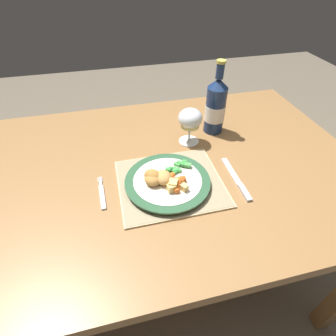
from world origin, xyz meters
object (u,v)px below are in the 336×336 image
fork (102,195)px  bottle (215,107)px  table_knife (238,182)px  wine_glass (190,120)px  dinner_plate (167,182)px  dining_table (161,183)px

fork → bottle: size_ratio=0.50×
table_knife → wine_glass: 0.28m
dinner_plate → wine_glass: bearing=57.5°
fork → bottle: bottle is taller
table_knife → bottle: 0.32m
dinner_plate → wine_glass: wine_glass is taller
fork → wine_glass: (0.34, 0.21, 0.09)m
wine_glass → bottle: size_ratio=0.49×
dining_table → bottle: size_ratio=5.00×
dinner_plate → bottle: size_ratio=0.95×
table_knife → dining_table: bearing=147.5°
dining_table → fork: bearing=-154.7°
bottle → dinner_plate: bearing=-133.5°
bottle → fork: bearing=-150.1°
wine_glass → bottle: 0.13m
dining_table → table_knife: 0.28m
dining_table → fork: fork is taller
wine_glass → bottle: (0.12, 0.05, 0.01)m
dining_table → dinner_plate: size_ratio=5.26×
fork → bottle: 0.53m
dining_table → bottle: bearing=33.2°
table_knife → wine_glass: size_ratio=1.49×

